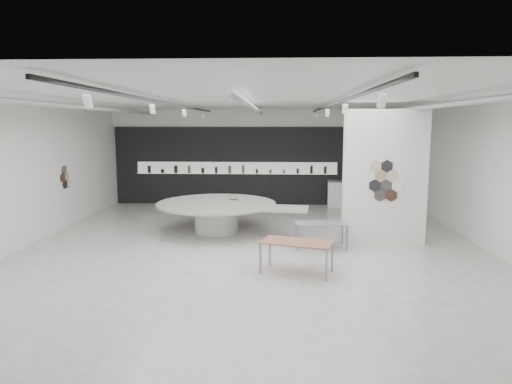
{
  "coord_description": "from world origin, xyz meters",
  "views": [
    {
      "loc": [
        0.6,
        -11.26,
        3.2
      ],
      "look_at": [
        0.04,
        1.2,
        1.35
      ],
      "focal_mm": 32.0,
      "sensor_mm": 36.0,
      "label": 1
    }
  ],
  "objects_px": {
    "sample_table_wood": "(297,244)",
    "sample_table_stone": "(321,225)",
    "kitchen_counter": "(350,194)",
    "partition_column": "(385,177)",
    "display_island": "(219,213)"
  },
  "relations": [
    {
      "from": "display_island",
      "to": "partition_column",
      "type": "bearing_deg",
      "value": -5.12
    },
    {
      "from": "sample_table_wood",
      "to": "partition_column",
      "type": "bearing_deg",
      "value": 47.53
    },
    {
      "from": "sample_table_stone",
      "to": "display_island",
      "type": "bearing_deg",
      "value": 150.27
    },
    {
      "from": "sample_table_wood",
      "to": "kitchen_counter",
      "type": "distance_m",
      "value": 8.57
    },
    {
      "from": "sample_table_wood",
      "to": "sample_table_stone",
      "type": "bearing_deg",
      "value": 70.89
    },
    {
      "from": "partition_column",
      "to": "sample_table_wood",
      "type": "xyz_separation_m",
      "value": [
        -2.45,
        -2.68,
        -1.15
      ]
    },
    {
      "from": "display_island",
      "to": "sample_table_wood",
      "type": "relative_size",
      "value": 2.85
    },
    {
      "from": "kitchen_counter",
      "to": "partition_column",
      "type": "bearing_deg",
      "value": -85.07
    },
    {
      "from": "partition_column",
      "to": "kitchen_counter",
      "type": "height_order",
      "value": "partition_column"
    },
    {
      "from": "display_island",
      "to": "sample_table_stone",
      "type": "relative_size",
      "value": 3.47
    },
    {
      "from": "display_island",
      "to": "kitchen_counter",
      "type": "xyz_separation_m",
      "value": [
        4.61,
        4.52,
        -0.08
      ]
    },
    {
      "from": "sample_table_wood",
      "to": "kitchen_counter",
      "type": "xyz_separation_m",
      "value": [
        2.45,
        8.21,
        -0.14
      ]
    },
    {
      "from": "sample_table_wood",
      "to": "kitchen_counter",
      "type": "relative_size",
      "value": 0.9
    },
    {
      "from": "sample_table_stone",
      "to": "partition_column",
      "type": "bearing_deg",
      "value": 19.68
    },
    {
      "from": "partition_column",
      "to": "sample_table_stone",
      "type": "height_order",
      "value": "partition_column"
    }
  ]
}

